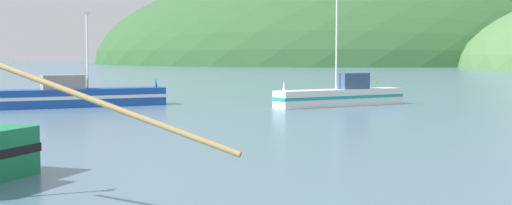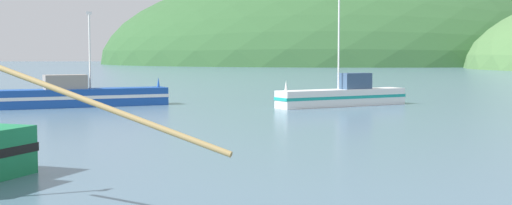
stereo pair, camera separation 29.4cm
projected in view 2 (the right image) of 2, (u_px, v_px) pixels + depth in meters
hill_far_left at (356, 63)px, 238.82m from camera, size 176.00×140.80×65.74m
fishing_boat_blue at (83, 95)px, 46.26m from camera, size 11.29×5.44×6.46m
fishing_boat_white at (343, 95)px, 46.77m from camera, size 9.80×5.50×7.80m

